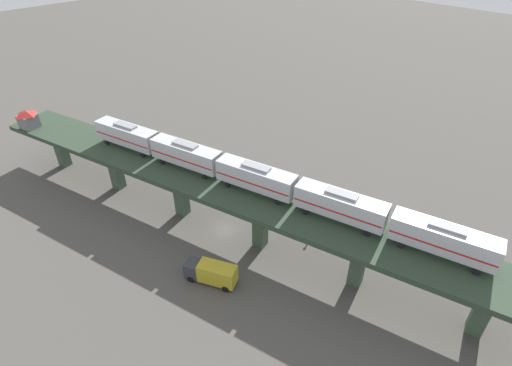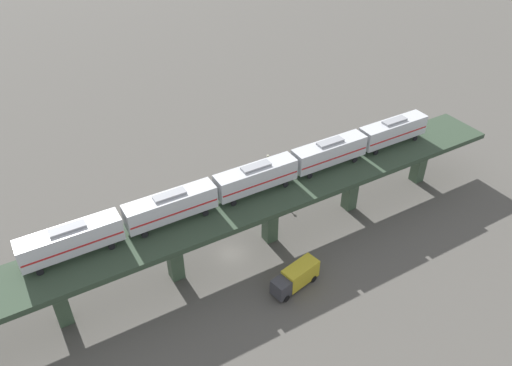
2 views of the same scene
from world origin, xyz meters
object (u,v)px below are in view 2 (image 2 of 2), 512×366
Objects in this scene: subway_train at (256,177)px; street_car_silver at (54,239)px; delivery_truck at (296,277)px; street_lamp at (268,169)px; street_car_black at (208,207)px.

subway_train is 31.51m from street_car_silver.
delivery_truck is at bearing 11.90° from subway_train.
delivery_truck is at bearing 60.36° from street_car_silver.
subway_train is 14.04m from street_lamp.
subway_train is at bearing 76.65° from street_car_silver.
street_car_silver is at bearing -103.35° from subway_train.
street_lamp is (-4.11, 34.29, 3.17)m from street_car_silver.
street_car_black is at bearing -73.89° from street_lamp.
subway_train is 12.87× the size of street_car_black.
street_lamp is (-11.00, 5.26, -6.96)m from subway_train.
street_car_black is (-7.83, -5.71, -10.13)m from subway_train.
subway_train reaches higher than street_car_silver.
subway_train reaches higher than street_lamp.
subway_train is 8.82× the size of street_lamp.
street_lamp is at bearing 154.45° from subway_train.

